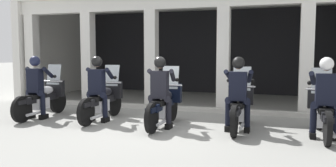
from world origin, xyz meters
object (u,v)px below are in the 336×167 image
at_px(motorcycle_left, 104,100).
at_px(motorcycle_far_right, 323,111).
at_px(motorcycle_far_left, 44,98).
at_px(police_officer_right, 238,88).
at_px(police_officer_left, 98,83).
at_px(police_officer_far_right, 325,91).
at_px(police_officer_center, 160,86).
at_px(police_officer_far_left, 36,82).
at_px(motorcycle_center, 165,104).
at_px(motorcycle_right, 239,106).

relative_size(motorcycle_left, motorcycle_far_right, 1.00).
distance_m(motorcycle_far_left, police_officer_right, 5.01).
distance_m(police_officer_left, police_officer_far_right, 4.99).
bearing_deg(motorcycle_far_left, motorcycle_left, -2.60).
relative_size(police_officer_center, motorcycle_far_right, 0.78).
distance_m(police_officer_center, police_officer_far_right, 3.33).
xyz_separation_m(police_officer_far_left, motorcycle_far_right, (6.66, 0.32, -0.44)).
height_order(motorcycle_far_left, motorcycle_far_right, same).
distance_m(motorcycle_left, motorcycle_center, 1.67).
distance_m(police_officer_far_left, motorcycle_right, 5.03).
distance_m(motorcycle_far_left, police_officer_far_left, 0.52).
height_order(police_officer_left, motorcycle_center, police_officer_left).
relative_size(police_officer_right, motorcycle_far_right, 0.78).
bearing_deg(police_officer_far_right, police_officer_left, 165.84).
height_order(police_officer_right, motorcycle_far_right, police_officer_right).
relative_size(police_officer_far_left, motorcycle_center, 0.78).
relative_size(police_officer_left, motorcycle_center, 0.78).
bearing_deg(police_officer_center, motorcycle_right, 9.84).
bearing_deg(police_officer_right, motorcycle_far_left, 169.54).
xyz_separation_m(motorcycle_far_left, police_officer_far_right, (6.66, -0.25, 0.44)).
distance_m(motorcycle_right, motorcycle_far_right, 1.67).
distance_m(motorcycle_center, police_officer_center, 0.52).
bearing_deg(police_officer_far_left, motorcycle_far_right, -4.82).
xyz_separation_m(motorcycle_left, police_officer_right, (3.33, -0.28, 0.44)).
bearing_deg(motorcycle_far_left, motorcycle_right, -5.85).
bearing_deg(motorcycle_far_right, police_officer_far_left, 169.83).
xyz_separation_m(motorcycle_far_left, police_officer_right, (4.99, -0.14, 0.44)).
distance_m(motorcycle_left, police_officer_right, 3.37).
relative_size(motorcycle_far_left, police_officer_center, 1.29).
relative_size(motorcycle_left, police_officer_right, 1.29).
xyz_separation_m(motorcycle_far_left, motorcycle_far_right, (6.66, 0.03, 0.00)).
height_order(police_officer_center, police_officer_right, same).
height_order(police_officer_far_left, motorcycle_right, police_officer_far_left).
bearing_deg(motorcycle_far_left, police_officer_far_right, -9.70).
bearing_deg(police_officer_center, motorcycle_left, 158.13).
bearing_deg(motorcycle_right, police_officer_right, -99.17).
relative_size(motorcycle_far_left, police_officer_left, 1.29).
distance_m(motorcycle_left, police_officer_far_right, 5.03).
height_order(police_officer_far_left, police_officer_left, same).
bearing_deg(motorcycle_far_right, motorcycle_left, 165.84).
bearing_deg(police_officer_center, police_officer_far_left, 173.19).
bearing_deg(motorcycle_center, motorcycle_right, 0.49).
relative_size(motorcycle_center, motorcycle_far_right, 1.00).
xyz_separation_m(motorcycle_far_right, police_officer_far_right, (-0.00, -0.28, 0.44)).
xyz_separation_m(motorcycle_center, motorcycle_right, (1.66, 0.19, 0.00)).
distance_m(motorcycle_far_left, motorcycle_left, 1.67).
height_order(police_officer_far_left, motorcycle_far_right, police_officer_far_left).
bearing_deg(police_officer_left, police_officer_far_left, 173.28).
bearing_deg(motorcycle_far_right, police_officer_far_right, -103.15).
bearing_deg(motorcycle_center, motorcycle_far_left, 173.19).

